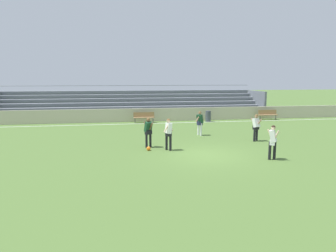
{
  "coord_description": "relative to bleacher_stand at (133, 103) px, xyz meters",
  "views": [
    {
      "loc": [
        -4.39,
        -14.48,
        3.82
      ],
      "look_at": [
        -1.29,
        3.75,
        0.93
      ],
      "focal_mm": 32.85,
      "sensor_mm": 36.0,
      "label": 1
    }
  ],
  "objects": [
    {
      "name": "ground_plane",
      "position": [
        2.71,
        -16.0,
        -1.34
      ],
      "size": [
        160.0,
        160.0,
        0.0
      ],
      "primitive_type": "plane",
      "color": "#4C6B30"
    },
    {
      "name": "field_line_sideline",
      "position": [
        2.71,
        -4.76,
        -1.34
      ],
      "size": [
        44.0,
        0.12,
        0.01
      ],
      "primitive_type": "cube",
      "color": "white",
      "rests_on": "ground"
    },
    {
      "name": "sideline_wall",
      "position": [
        2.71,
        -3.37,
        -0.76
      ],
      "size": [
        48.0,
        0.16,
        1.16
      ],
      "primitive_type": "cube",
      "color": "beige",
      "rests_on": "ground"
    },
    {
      "name": "bleacher_stand",
      "position": [
        0.0,
        0.0,
        0.0
      ],
      "size": [
        25.98,
        4.71,
        3.08
      ],
      "color": "#9EA3AD",
      "rests_on": "ground"
    },
    {
      "name": "bench_near_bin",
      "position": [
        0.69,
        -4.16,
        -0.79
      ],
      "size": [
        1.8,
        0.4,
        0.9
      ],
      "color": "#99754C",
      "rests_on": "ground"
    },
    {
      "name": "bench_centre_sideline",
      "position": [
        12.18,
        -4.16,
        -0.79
      ],
      "size": [
        1.8,
        0.4,
        0.9
      ],
      "color": "#99754C",
      "rests_on": "ground"
    },
    {
      "name": "trash_bin",
      "position": [
        6.38,
        -4.4,
        -0.87
      ],
      "size": [
        0.48,
        0.48,
        0.94
      ],
      "primitive_type": "cylinder",
      "color": "#3D424C",
      "rests_on": "ground"
    },
    {
      "name": "player_dark_overlapping",
      "position": [
        0.05,
        -13.8,
        -0.35
      ],
      "size": [
        0.5,
        0.64,
        1.66
      ],
      "color": "black",
      "rests_on": "ground"
    },
    {
      "name": "player_white_challenging",
      "position": [
        1.03,
        -14.7,
        -0.32
      ],
      "size": [
        0.6,
        0.47,
        1.71
      ],
      "color": "black",
      "rests_on": "ground"
    },
    {
      "name": "player_white_dropping_back",
      "position": [
        5.53,
        -17.39,
        -0.36
      ],
      "size": [
        0.5,
        0.59,
        1.65
      ],
      "color": "black",
      "rests_on": "ground"
    },
    {
      "name": "player_dark_trailing_run",
      "position": [
        3.83,
        -10.78,
        -0.37
      ],
      "size": [
        0.7,
        0.5,
        1.63
      ],
      "color": "white",
      "rests_on": "ground"
    },
    {
      "name": "player_white_deep_cover",
      "position": [
        6.69,
        -13.2,
        -0.36
      ],
      "size": [
        0.5,
        0.69,
        1.65
      ],
      "color": "black",
      "rests_on": "ground"
    },
    {
      "name": "soccer_ball",
      "position": [
        -0.03,
        -14.59,
        -1.23
      ],
      "size": [
        0.22,
        0.22,
        0.22
      ],
      "primitive_type": "sphere",
      "color": "orange",
      "rests_on": "ground"
    }
  ]
}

